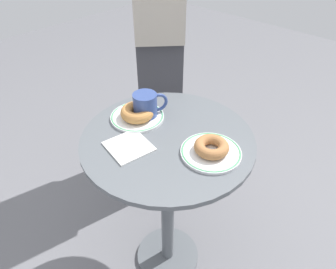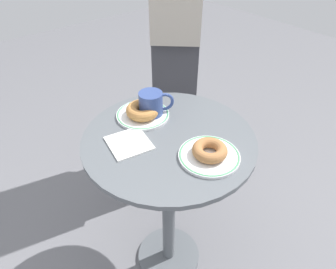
{
  "view_description": "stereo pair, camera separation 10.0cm",
  "coord_description": "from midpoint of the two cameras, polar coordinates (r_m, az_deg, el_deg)",
  "views": [
    {
      "loc": [
        0.56,
        -0.6,
        1.42
      ],
      "look_at": [
        0.03,
        -0.03,
        0.81
      ],
      "focal_mm": 32.64,
      "sensor_mm": 36.0,
      "label": 1
    },
    {
      "loc": [
        0.63,
        -0.53,
        1.42
      ],
      "look_at": [
        0.03,
        -0.03,
        0.81
      ],
      "focal_mm": 32.64,
      "sensor_mm": 36.0,
      "label": 2
    }
  ],
  "objects": [
    {
      "name": "donut_cinnamon",
      "position": [
        0.97,
        5.22,
        -2.42
      ],
      "size": [
        0.13,
        0.13,
        0.03
      ],
      "primitive_type": "torus",
      "rotation": [
        0.0,
        0.0,
        1.77
      ],
      "color": "#A36B3D",
      "rests_on": "plate_right"
    },
    {
      "name": "paper_napkin",
      "position": [
        1.02,
        -10.13,
        -2.29
      ],
      "size": [
        0.16,
        0.16,
        0.01
      ],
      "primitive_type": "cube",
      "rotation": [
        0.0,
        0.0,
        -0.19
      ],
      "color": "white",
      "rests_on": "cafe_table"
    },
    {
      "name": "coffee_mug",
      "position": [
        1.13,
        -6.63,
        5.29
      ],
      "size": [
        0.09,
        0.12,
        0.1
      ],
      "color": "#334784",
      "rests_on": "cafe_table"
    },
    {
      "name": "person_figure",
      "position": [
        1.6,
        -3.69,
        17.55
      ],
      "size": [
        0.45,
        0.44,
        1.74
      ],
      "color": "#3D3D42",
      "rests_on": "ground"
    },
    {
      "name": "donut_old_fashioned",
      "position": [
        1.13,
        -8.12,
        4.16
      ],
      "size": [
        0.15,
        0.15,
        0.04
      ],
      "primitive_type": "torus",
      "rotation": [
        0.0,
        0.0,
        1.34
      ],
      "color": "#BC7F42",
      "rests_on": "plate_left"
    },
    {
      "name": "plate_left",
      "position": [
        1.15,
        -8.24,
        3.25
      ],
      "size": [
        0.2,
        0.2,
        0.01
      ],
      "color": "white",
      "rests_on": "cafe_table"
    },
    {
      "name": "cafe_table",
      "position": [
        1.21,
        -2.45,
        -9.26
      ],
      "size": [
        0.6,
        0.6,
        0.77
      ],
      "color": "#565B60",
      "rests_on": "ground"
    },
    {
      "name": "plate_right",
      "position": [
        0.99,
        5.15,
        -3.43
      ],
      "size": [
        0.2,
        0.2,
        0.01
      ],
      "color": "white",
      "rests_on": "cafe_table"
    },
    {
      "name": "ground_plane",
      "position": [
        1.65,
        -1.92,
        -22.03
      ],
      "size": [
        7.0,
        7.0,
        0.02
      ],
      "primitive_type": "cube",
      "color": "slate"
    }
  ]
}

